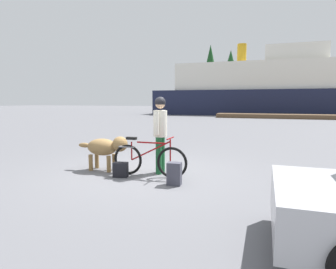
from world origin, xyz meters
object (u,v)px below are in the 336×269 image
at_px(bicycle, 149,160).
at_px(ferry_boat, 270,90).
at_px(backpack, 174,174).
at_px(sailboat_moored, 259,110).
at_px(handbag_pannier, 121,170).
at_px(person_cyclist, 160,127).
at_px(dog, 106,147).

bearing_deg(bicycle, ferry_boat, 84.77).
height_order(bicycle, backpack, bicycle).
bearing_deg(sailboat_moored, handbag_pannier, -93.41).
bearing_deg(person_cyclist, ferry_boat, 84.98).
bearing_deg(ferry_boat, bicycle, -95.23).
xyz_separation_m(person_cyclist, handbag_pannier, (-0.71, -0.64, -0.93)).
bearing_deg(handbag_pannier, backpack, -7.96).
xyz_separation_m(bicycle, person_cyclist, (0.14, 0.37, 0.71)).
xyz_separation_m(backpack, handbag_pannier, (-1.32, 0.18, -0.06)).
bearing_deg(ferry_boat, handbag_pannier, -96.22).
distance_m(bicycle, handbag_pannier, 0.67).
distance_m(bicycle, ferry_boat, 31.13).
distance_m(bicycle, dog, 1.24).
height_order(handbag_pannier, sailboat_moored, sailboat_moored).
xyz_separation_m(person_cyclist, sailboat_moored, (1.41, 35.00, -0.62)).
height_order(person_cyclist, dog, person_cyclist).
bearing_deg(bicycle, handbag_pannier, -154.57).
relative_size(dog, ferry_boat, 0.05).
xyz_separation_m(person_cyclist, dog, (-1.35, -0.19, -0.52)).
bearing_deg(sailboat_moored, bicycle, -92.52).
bearing_deg(sailboat_moored, ferry_boat, -74.14).
relative_size(backpack, ferry_boat, 0.02).
bearing_deg(dog, handbag_pannier, -34.85).
height_order(dog, sailboat_moored, sailboat_moored).
xyz_separation_m(bicycle, handbag_pannier, (-0.57, -0.27, -0.21)).
bearing_deg(bicycle, person_cyclist, 68.53).
bearing_deg(person_cyclist, handbag_pannier, -138.23).
bearing_deg(handbag_pannier, ferry_boat, 83.78).
distance_m(backpack, sailboat_moored, 35.83).
xyz_separation_m(backpack, ferry_boat, (2.08, 31.35, 2.76)).
bearing_deg(bicycle, sailboat_moored, 87.48).
relative_size(bicycle, sailboat_moored, 0.20).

